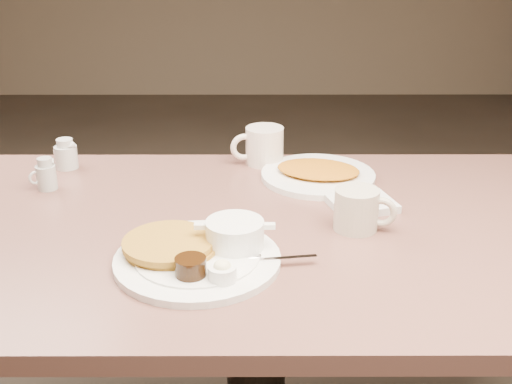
{
  "coord_description": "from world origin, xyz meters",
  "views": [
    {
      "loc": [
        -0.0,
        -1.25,
        1.36
      ],
      "look_at": [
        0.0,
        0.02,
        0.82
      ],
      "focal_mm": 45.16,
      "sensor_mm": 36.0,
      "label": 1
    }
  ],
  "objects_px": {
    "main_plate": "(201,251)",
    "coffee_mug_far": "(263,146)",
    "hash_plate": "(318,173)",
    "diner_table": "(256,293)",
    "coffee_mug_near": "(358,209)",
    "creamer_right": "(66,155)",
    "creamer_left": "(46,175)"
  },
  "relations": [
    {
      "from": "main_plate",
      "to": "coffee_mug_far",
      "type": "distance_m",
      "value": 0.55
    },
    {
      "from": "hash_plate",
      "to": "diner_table",
      "type": "bearing_deg",
      "value": -120.28
    },
    {
      "from": "diner_table",
      "to": "main_plate",
      "type": "relative_size",
      "value": 3.83
    },
    {
      "from": "diner_table",
      "to": "coffee_mug_near",
      "type": "relative_size",
      "value": 10.51
    },
    {
      "from": "diner_table",
      "to": "main_plate",
      "type": "xyz_separation_m",
      "value": [
        -0.11,
        -0.16,
        0.19
      ]
    },
    {
      "from": "coffee_mug_near",
      "to": "main_plate",
      "type": "bearing_deg",
      "value": -156.64
    },
    {
      "from": "creamer_right",
      "to": "coffee_mug_far",
      "type": "bearing_deg",
      "value": 3.56
    },
    {
      "from": "diner_table",
      "to": "main_plate",
      "type": "distance_m",
      "value": 0.27
    },
    {
      "from": "hash_plate",
      "to": "creamer_left",
      "type": "bearing_deg",
      "value": -174.25
    },
    {
      "from": "main_plate",
      "to": "hash_plate",
      "type": "xyz_separation_m",
      "value": [
        0.27,
        0.43,
        -0.01
      ]
    },
    {
      "from": "coffee_mug_far",
      "to": "hash_plate",
      "type": "xyz_separation_m",
      "value": [
        0.14,
        -0.11,
        -0.04
      ]
    },
    {
      "from": "creamer_right",
      "to": "hash_plate",
      "type": "height_order",
      "value": "creamer_right"
    },
    {
      "from": "creamer_right",
      "to": "diner_table",
      "type": "bearing_deg",
      "value": -34.85
    },
    {
      "from": "coffee_mug_near",
      "to": "creamer_right",
      "type": "bearing_deg",
      "value": 152.98
    },
    {
      "from": "diner_table",
      "to": "hash_plate",
      "type": "bearing_deg",
      "value": 59.72
    },
    {
      "from": "creamer_right",
      "to": "main_plate",
      "type": "bearing_deg",
      "value": -51.96
    },
    {
      "from": "creamer_left",
      "to": "coffee_mug_near",
      "type": "bearing_deg",
      "value": -16.9
    },
    {
      "from": "hash_plate",
      "to": "coffee_mug_near",
      "type": "bearing_deg",
      "value": -78.81
    },
    {
      "from": "diner_table",
      "to": "creamer_left",
      "type": "xyz_separation_m",
      "value": [
        -0.51,
        0.2,
        0.21
      ]
    },
    {
      "from": "coffee_mug_near",
      "to": "coffee_mug_far",
      "type": "distance_m",
      "value": 0.44
    },
    {
      "from": "main_plate",
      "to": "creamer_right",
      "type": "height_order",
      "value": "creamer_right"
    },
    {
      "from": "creamer_left",
      "to": "hash_plate",
      "type": "relative_size",
      "value": 0.22
    },
    {
      "from": "main_plate",
      "to": "coffee_mug_far",
      "type": "bearing_deg",
      "value": 76.79
    },
    {
      "from": "main_plate",
      "to": "coffee_mug_near",
      "type": "bearing_deg",
      "value": 23.36
    },
    {
      "from": "diner_table",
      "to": "creamer_left",
      "type": "bearing_deg",
      "value": 158.2
    },
    {
      "from": "diner_table",
      "to": "coffee_mug_far",
      "type": "xyz_separation_m",
      "value": [
        0.02,
        0.38,
        0.22
      ]
    },
    {
      "from": "main_plate",
      "to": "diner_table",
      "type": "bearing_deg",
      "value": 55.6
    },
    {
      "from": "main_plate",
      "to": "creamer_right",
      "type": "relative_size",
      "value": 4.89
    },
    {
      "from": "diner_table",
      "to": "coffee_mug_near",
      "type": "height_order",
      "value": "coffee_mug_near"
    },
    {
      "from": "coffee_mug_near",
      "to": "creamer_left",
      "type": "distance_m",
      "value": 0.76
    },
    {
      "from": "coffee_mug_far",
      "to": "creamer_left",
      "type": "xyz_separation_m",
      "value": [
        -0.53,
        -0.18,
        -0.01
      ]
    },
    {
      "from": "coffee_mug_near",
      "to": "hash_plate",
      "type": "distance_m",
      "value": 0.3
    }
  ]
}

